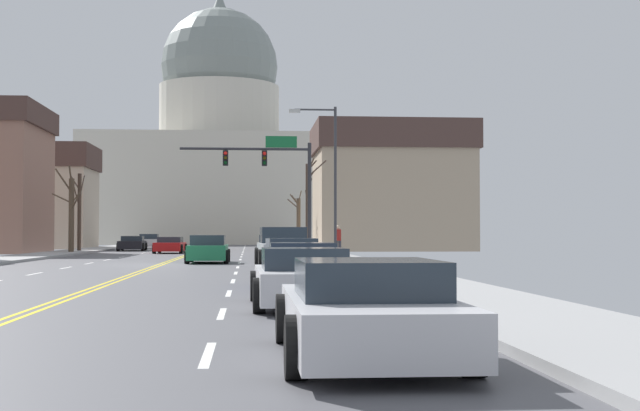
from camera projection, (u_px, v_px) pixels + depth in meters
ground at (161, 264)px, 39.24m from camera, size 20.00×180.00×0.20m
signal_gantry at (274, 170)px, 52.70m from camera, size 7.91×0.41×7.15m
street_lamp_right at (329, 168)px, 43.03m from camera, size 2.37×0.24×7.52m
capitol_building at (219, 155)px, 113.90m from camera, size 32.87×23.41×33.19m
sedan_near_00 at (274, 247)px, 49.14m from camera, size 2.10×4.37×1.30m
sedan_near_01 at (208, 250)px, 41.51m from camera, size 2.03×4.27×1.32m
pickup_truck_near_02 at (284, 250)px, 35.59m from camera, size 2.41×5.80×1.67m
sedan_near_03 at (293, 258)px, 29.41m from camera, size 2.04×4.68×1.25m
sedan_near_04 at (302, 266)px, 22.88m from camera, size 2.13×4.59×1.18m
sedan_near_05 at (303, 279)px, 17.02m from camera, size 2.04×4.59×1.15m
sedan_near_06 at (366, 311)px, 10.03m from camera, size 1.99×4.65×1.13m
sedan_oncoming_00 at (170, 246)px, 60.96m from camera, size 2.16×4.32×1.14m
sedan_oncoming_01 at (132, 244)px, 69.13m from camera, size 2.19×4.47×1.17m
sedan_oncoming_02 at (149, 241)px, 80.99m from camera, size 2.18×4.51×1.31m
flank_building_00 at (25, 196)px, 78.07m from camera, size 12.27×8.16×9.26m
flank_building_03 at (391, 187)px, 70.81m from camera, size 12.56×10.19×10.19m
bare_tree_00 at (298, 221)px, 72.15m from camera, size 1.15×1.64×4.72m
bare_tree_01 at (79, 210)px, 63.78m from camera, size 1.47×2.07×5.62m
bare_tree_02 at (308, 201)px, 62.47m from camera, size 1.66×2.86×6.70m
bare_tree_03 at (71, 212)px, 59.05m from camera, size 2.21×1.58×5.82m
pedestrian_00 at (338, 239)px, 47.05m from camera, size 0.35×0.34×1.69m
bicycle_parked at (325, 252)px, 42.63m from camera, size 0.12×1.77×0.85m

